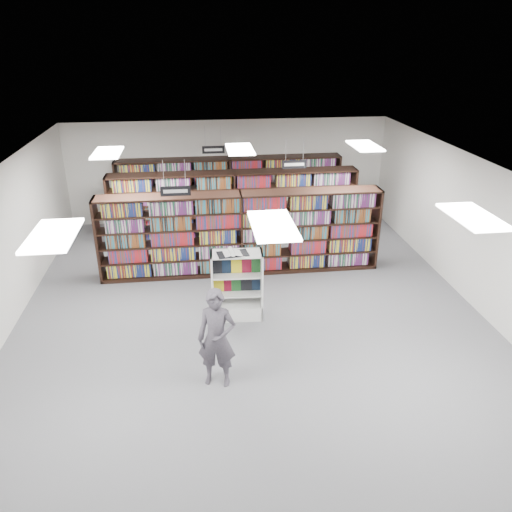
{
  "coord_description": "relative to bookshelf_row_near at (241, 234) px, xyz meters",
  "views": [
    {
      "loc": [
        -1.05,
        -9.51,
        5.67
      ],
      "look_at": [
        0.19,
        0.5,
        1.1
      ],
      "focal_mm": 35.0,
      "sensor_mm": 36.0,
      "label": 1
    }
  ],
  "objects": [
    {
      "name": "troffer_front_right",
      "position": [
        3.0,
        -5.0,
        2.11
      ],
      "size": [
        0.6,
        1.2,
        0.04
      ],
      "primitive_type": "cube",
      "color": "white",
      "rests_on": "ceiling"
    },
    {
      "name": "troffer_front_center",
      "position": [
        0.0,
        -5.0,
        2.11
      ],
      "size": [
        0.6,
        1.2,
        0.04
      ],
      "primitive_type": "cube",
      "color": "white",
      "rests_on": "ceiling"
    },
    {
      "name": "wall_right",
      "position": [
        5.0,
        -2.0,
        0.55
      ],
      "size": [
        0.1,
        12.0,
        3.2
      ],
      "primitive_type": "cube",
      "color": "silver",
      "rests_on": "ground"
    },
    {
      "name": "aisle_sign_right",
      "position": [
        1.5,
        1.0,
        1.48
      ],
      "size": [
        0.65,
        0.02,
        0.8
      ],
      "color": "#B2B2B7",
      "rests_on": "ceiling"
    },
    {
      "name": "endcap_display",
      "position": [
        -0.3,
        -2.15,
        -0.55
      ],
      "size": [
        1.1,
        0.59,
        1.51
      ],
      "rotation": [
        0.0,
        0.0,
        -0.05
      ],
      "color": "silver",
      "rests_on": "floor"
    },
    {
      "name": "wall_front",
      "position": [
        0.0,
        -8.0,
        0.55
      ],
      "size": [
        10.0,
        0.1,
        3.2
      ],
      "primitive_type": "cube",
      "color": "silver",
      "rests_on": "ground"
    },
    {
      "name": "troffer_back_center",
      "position": [
        0.0,
        0.0,
        2.11
      ],
      "size": [
        0.6,
        1.2,
        0.04
      ],
      "primitive_type": "cube",
      "color": "white",
      "rests_on": "ceiling"
    },
    {
      "name": "aisle_sign_left",
      "position": [
        -1.5,
        -1.0,
        1.48
      ],
      "size": [
        0.65,
        0.02,
        0.8
      ],
      "color": "#B2B2B7",
      "rests_on": "ceiling"
    },
    {
      "name": "open_book",
      "position": [
        -0.39,
        -2.24,
        0.49
      ],
      "size": [
        0.67,
        0.45,
        0.13
      ],
      "rotation": [
        0.0,
        0.0,
        0.14
      ],
      "color": "black",
      "rests_on": "endcap_display"
    },
    {
      "name": "bookshelf_row_mid",
      "position": [
        0.0,
        2.0,
        0.0
      ],
      "size": [
        7.0,
        0.6,
        2.1
      ],
      "color": "black",
      "rests_on": "floor"
    },
    {
      "name": "troffer_back_left",
      "position": [
        -3.0,
        0.0,
        2.11
      ],
      "size": [
        0.6,
        1.2,
        0.04
      ],
      "primitive_type": "cube",
      "color": "white",
      "rests_on": "ceiling"
    },
    {
      "name": "bookshelf_row_far",
      "position": [
        0.0,
        3.7,
        0.0
      ],
      "size": [
        7.0,
        0.6,
        2.1
      ],
      "color": "black",
      "rests_on": "floor"
    },
    {
      "name": "troffer_back_right",
      "position": [
        3.0,
        0.0,
        2.11
      ],
      "size": [
        0.6,
        1.2,
        0.04
      ],
      "primitive_type": "cube",
      "color": "white",
      "rests_on": "ceiling"
    },
    {
      "name": "shopper",
      "position": [
        -0.83,
        -4.37,
        -0.14
      ],
      "size": [
        0.75,
        0.58,
        1.82
      ],
      "primitive_type": "imported",
      "rotation": [
        0.0,
        0.0,
        -0.23
      ],
      "color": "#49434D",
      "rests_on": "floor"
    },
    {
      "name": "bookshelf_row_near",
      "position": [
        0.0,
        0.0,
        0.0
      ],
      "size": [
        7.0,
        0.6,
        2.1
      ],
      "color": "black",
      "rests_on": "floor"
    },
    {
      "name": "troffer_front_left",
      "position": [
        -3.0,
        -5.0,
        2.11
      ],
      "size": [
        0.6,
        1.2,
        0.04
      ],
      "primitive_type": "cube",
      "color": "white",
      "rests_on": "ceiling"
    },
    {
      "name": "floor",
      "position": [
        0.0,
        -2.0,
        -1.05
      ],
      "size": [
        12.0,
        12.0,
        0.0
      ],
      "primitive_type": "plane",
      "color": "#55565A",
      "rests_on": "ground"
    },
    {
      "name": "ceiling",
      "position": [
        0.0,
        -2.0,
        2.15
      ],
      "size": [
        10.0,
        12.0,
        0.1
      ],
      "primitive_type": "cube",
      "color": "white",
      "rests_on": "wall_back"
    },
    {
      "name": "aisle_sign_center",
      "position": [
        -0.5,
        3.0,
        1.48
      ],
      "size": [
        0.65,
        0.02,
        0.8
      ],
      "color": "#B2B2B7",
      "rests_on": "ceiling"
    },
    {
      "name": "wall_back",
      "position": [
        0.0,
        4.0,
        0.55
      ],
      "size": [
        10.0,
        0.1,
        3.2
      ],
      "primitive_type": "cube",
      "color": "silver",
      "rests_on": "ground"
    }
  ]
}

